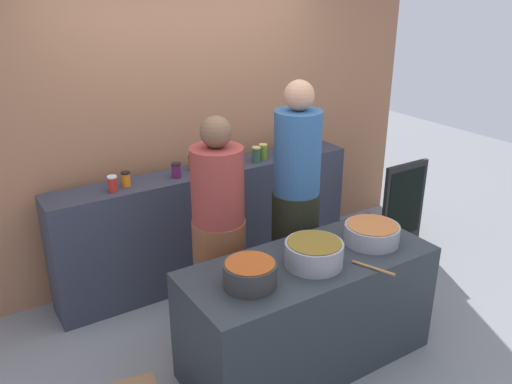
% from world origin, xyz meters
% --- Properties ---
extents(ground, '(12.00, 12.00, 0.00)m').
position_xyz_m(ground, '(0.00, 0.00, 0.00)').
color(ground, gray).
extents(storefront_wall, '(4.80, 0.12, 3.00)m').
position_xyz_m(storefront_wall, '(0.00, 1.45, 1.50)').
color(storefront_wall, '#9E6849').
rests_on(storefront_wall, ground).
extents(display_shelf, '(2.70, 0.36, 1.00)m').
position_xyz_m(display_shelf, '(0.00, 1.10, 0.50)').
color(display_shelf, '#303443').
rests_on(display_shelf, ground).
extents(prep_table, '(1.70, 0.70, 0.80)m').
position_xyz_m(prep_table, '(0.00, -0.30, 0.40)').
color(prep_table, '#292E33').
rests_on(prep_table, ground).
extents(preserve_jar_0, '(0.07, 0.07, 0.12)m').
position_xyz_m(preserve_jar_0, '(-0.83, 1.04, 1.06)').
color(preserve_jar_0, red).
rests_on(preserve_jar_0, display_shelf).
extents(preserve_jar_1, '(0.07, 0.07, 0.12)m').
position_xyz_m(preserve_jar_1, '(-0.71, 1.09, 1.06)').
color(preserve_jar_1, orange).
rests_on(preserve_jar_1, display_shelf).
extents(preserve_jar_2, '(0.08, 0.08, 0.12)m').
position_xyz_m(preserve_jar_2, '(-0.30, 1.06, 1.06)').
color(preserve_jar_2, '#551B48').
rests_on(preserve_jar_2, display_shelf).
extents(preserve_jar_3, '(0.07, 0.07, 0.13)m').
position_xyz_m(preserve_jar_3, '(-0.12, 1.15, 1.06)').
color(preserve_jar_3, '#91391F').
rests_on(preserve_jar_3, display_shelf).
extents(preserve_jar_4, '(0.08, 0.08, 0.13)m').
position_xyz_m(preserve_jar_4, '(0.21, 1.06, 1.07)').
color(preserve_jar_4, '#43265A').
rests_on(preserve_jar_4, display_shelf).
extents(preserve_jar_5, '(0.07, 0.07, 0.14)m').
position_xyz_m(preserve_jar_5, '(0.44, 1.03, 1.07)').
color(preserve_jar_5, '#30573A').
rests_on(preserve_jar_5, display_shelf).
extents(preserve_jar_6, '(0.07, 0.07, 0.14)m').
position_xyz_m(preserve_jar_6, '(0.54, 1.07, 1.07)').
color(preserve_jar_6, olive).
rests_on(preserve_jar_6, display_shelf).
extents(preserve_jar_7, '(0.07, 0.07, 0.10)m').
position_xyz_m(preserve_jar_7, '(0.73, 1.06, 1.05)').
color(preserve_jar_7, olive).
rests_on(preserve_jar_7, display_shelf).
extents(preserve_jar_8, '(0.08, 0.08, 0.12)m').
position_xyz_m(preserve_jar_8, '(0.84, 1.17, 1.06)').
color(preserve_jar_8, '#E56108').
rests_on(preserve_jar_8, display_shelf).
extents(preserve_jar_9, '(0.08, 0.08, 0.11)m').
position_xyz_m(preserve_jar_9, '(1.18, 1.15, 1.06)').
color(preserve_jar_9, brown).
rests_on(preserve_jar_9, display_shelf).
extents(cooking_pot_left, '(0.32, 0.32, 0.15)m').
position_xyz_m(cooking_pot_left, '(-0.49, -0.35, 0.87)').
color(cooking_pot_left, '#2D2D2D').
rests_on(cooking_pot_left, prep_table).
extents(cooking_pot_center, '(0.37, 0.37, 0.16)m').
position_xyz_m(cooking_pot_center, '(-0.01, -0.35, 0.88)').
color(cooking_pot_center, gray).
rests_on(cooking_pot_center, prep_table).
extents(cooking_pot_right, '(0.38, 0.38, 0.13)m').
position_xyz_m(cooking_pot_right, '(0.51, -0.33, 0.86)').
color(cooking_pot_right, gray).
rests_on(cooking_pot_right, prep_table).
extents(wooden_spoon, '(0.12, 0.27, 0.02)m').
position_xyz_m(wooden_spoon, '(0.26, -0.61, 0.81)').
color(wooden_spoon, '#9E703D').
rests_on(wooden_spoon, prep_table).
extents(cook_with_tongs, '(0.39, 0.39, 1.65)m').
position_xyz_m(cook_with_tongs, '(-0.30, 0.37, 0.74)').
color(cook_with_tongs, brown).
rests_on(cook_with_tongs, ground).
extents(cook_in_cap, '(0.36, 0.36, 1.84)m').
position_xyz_m(cook_in_cap, '(0.30, 0.27, 0.84)').
color(cook_in_cap, black).
rests_on(cook_in_cap, ground).
extents(chalkboard_sign, '(0.52, 0.05, 0.88)m').
position_xyz_m(chalkboard_sign, '(1.80, 0.52, 0.45)').
color(chalkboard_sign, black).
rests_on(chalkboard_sign, ground).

